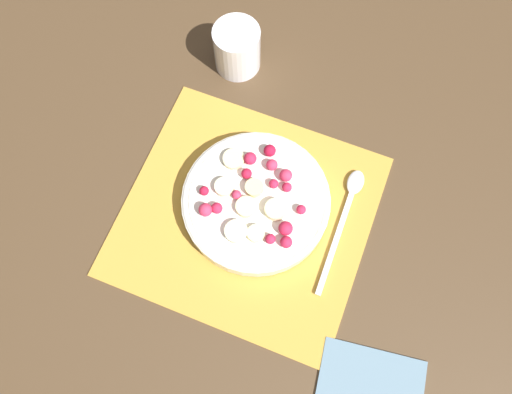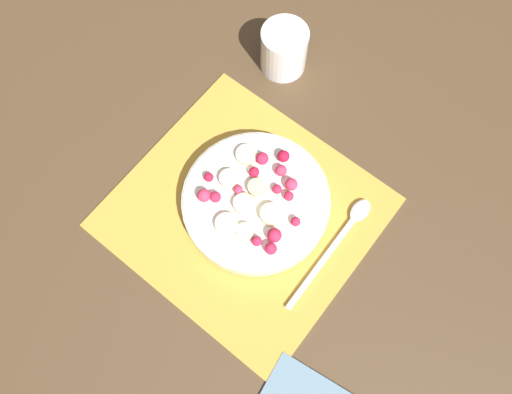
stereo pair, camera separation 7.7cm
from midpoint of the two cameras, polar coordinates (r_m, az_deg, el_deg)
The scene contains 5 objects.
ground_plane at distance 0.80m, azimuth 1.37°, elevation -2.15°, with size 3.00×3.00×0.00m, color #4C3823.
placemat at distance 0.80m, azimuth 1.37°, elevation -2.09°, with size 0.38×0.36×0.01m.
fruit_bowl at distance 0.78m, azimuth 2.75°, elevation -0.84°, with size 0.23×0.23×0.05m.
spoon at distance 0.80m, azimuth 12.79°, elevation -4.25°, with size 0.03×0.22×0.01m.
drinking_glass at distance 0.90m, azimuth 5.73°, elevation 16.13°, with size 0.08×0.08×0.09m.
Camera 2 is at (0.17, -0.18, 0.76)m, focal length 35.00 mm.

